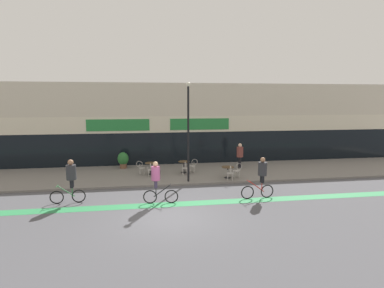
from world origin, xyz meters
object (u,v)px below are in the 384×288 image
cafe_chair_1_near (185,167)px  pedestrian_near_end (240,153)px  cafe_chair_0_near (151,169)px  cafe_chair_2_side (237,169)px  bistro_table_0 (151,166)px  cyclist_1 (70,177)px  cafe_chair_2_near (230,172)px  lamp_post (188,126)px  planter_pot (123,160)px  bistro_table_2 (228,170)px  cafe_chair_1_side (193,165)px  bistro_table_1 (184,165)px  cyclist_2 (157,179)px  cafe_chair_0_side (141,167)px  cyclist_0 (261,175)px

cafe_chair_1_near → pedestrian_near_end: (4.08, 1.40, 0.54)m
cafe_chair_0_near → cafe_chair_2_side: 5.45m
bistro_table_0 → cyclist_1: size_ratio=0.36×
cafe_chair_2_near → cafe_chair_2_side: same height
lamp_post → cafe_chair_1_near: bearing=89.8°
bistro_table_0 → planter_pot: planter_pot is taller
cafe_chair_0_near → lamp_post: lamp_post is taller
bistro_table_2 → cafe_chair_1_side: cafe_chair_1_side is taller
pedestrian_near_end → bistro_table_1: bearing=13.5°
cafe_chair_1_near → cafe_chair_1_side: bearing=-45.6°
bistro_table_2 → pedestrian_near_end: pedestrian_near_end is taller
cafe_chair_1_side → cyclist_2: cyclist_2 is taller
bistro_table_0 → cafe_chair_0_side: size_ratio=0.85×
bistro_table_2 → cafe_chair_2_side: 0.63m
cafe_chair_0_side → cyclist_1: cyclist_1 is taller
cyclist_1 → pedestrian_near_end: (10.12, 5.48, -0.10)m
cafe_chair_1_side → pedestrian_near_end: 3.58m
cafe_chair_2_side → pedestrian_near_end: bearing=-115.7°
bistro_table_2 → lamp_post: lamp_post is taller
cafe_chair_1_side → bistro_table_1: bearing=-5.0°
cafe_chair_2_side → pedestrian_near_end: 2.70m
bistro_table_2 → cafe_chair_2_side: size_ratio=0.87×
cafe_chair_0_near → cyclist_0: bearing=-126.7°
lamp_post → cyclist_1: (-6.04, -2.54, -2.16)m
cafe_chair_2_side → cyclist_1: 9.69m
lamp_post → cyclist_0: lamp_post is taller
bistro_table_1 → lamp_post: lamp_post is taller
bistro_table_1 → cafe_chair_0_near: (-2.20, -0.73, -0.04)m
cafe_chair_0_side → lamp_post: lamp_post is taller
cafe_chair_0_side → cafe_chair_2_near: size_ratio=1.00×
bistro_table_2 → cyclist_2: size_ratio=0.38×
bistro_table_0 → cafe_chair_2_side: size_ratio=0.85×
cafe_chair_1_side → planter_pot: (-4.73, 1.95, 0.10)m
cyclist_2 → cyclist_0: bearing=5.5°
cafe_chair_0_side → cyclist_0: bearing=-33.0°
bistro_table_1 → lamp_post: 3.51m
cafe_chair_2_near → pedestrian_near_end: size_ratio=0.51×
bistro_table_1 → cafe_chair_2_near: bearing=-42.9°
bistro_table_2 → cafe_chair_2_side: cafe_chair_2_side is taller
cafe_chair_2_near → cafe_chair_2_side: (0.64, 0.63, 0.00)m
lamp_post → cyclist_2: lamp_post is taller
cafe_chair_2_near → lamp_post: 3.77m
planter_pot → cyclist_2: (2.15, -7.33, 0.46)m
cafe_chair_1_side → planter_pot: planter_pot is taller
cafe_chair_1_side → planter_pot: size_ratio=0.79×
cafe_chair_0_near → cafe_chair_1_side: (2.83, 0.74, 0.00)m
cafe_chair_2_side → planter_pot: (-7.26, 3.66, 0.10)m
cafe_chair_0_side → planter_pot: planter_pot is taller
cafe_chair_1_near → cafe_chair_1_side: size_ratio=1.00×
bistro_table_1 → cyclist_1: cyclist_1 is taller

